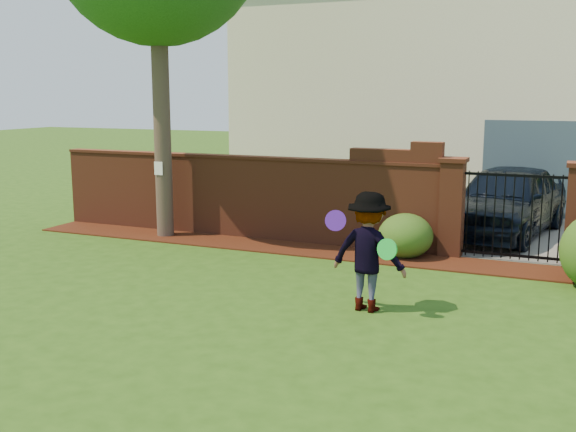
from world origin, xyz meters
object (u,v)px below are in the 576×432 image
at_px(car, 502,202).
at_px(man, 367,252).
at_px(frisbee_green, 387,249).
at_px(frisbee_purple, 336,221).

height_order(car, man, man).
bearing_deg(man, car, -94.25).
bearing_deg(frisbee_green, man, 145.28).
bearing_deg(man, frisbee_purple, 37.07).
distance_m(car, man, 6.12).
bearing_deg(frisbee_purple, frisbee_green, -0.84).
height_order(car, frisbee_purple, car).
relative_size(man, frisbee_green, 5.78).
bearing_deg(frisbee_green, car, 82.11).
bearing_deg(car, frisbee_purple, -93.37).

